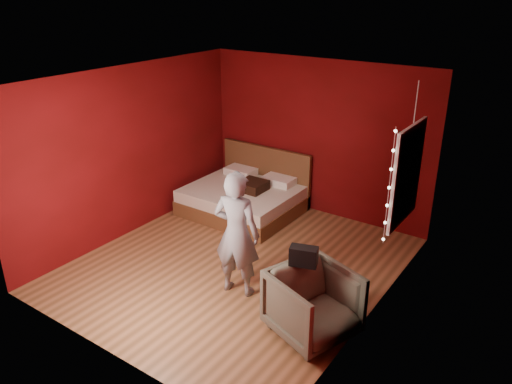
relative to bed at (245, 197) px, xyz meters
name	(u,v)px	position (x,y,z in m)	size (l,w,h in m)	color
floor	(237,264)	(0.95, -1.52, -0.26)	(4.50, 4.50, 0.00)	#9B633E
room_walls	(235,151)	(0.95, -1.52, 1.42)	(4.04, 4.54, 2.62)	maroon
window	(407,175)	(2.92, -0.62, 1.24)	(0.05, 0.97, 1.27)	white
fairy_lights	(389,188)	(2.89, -1.14, 1.24)	(0.04, 0.04, 1.45)	silver
bed	(245,197)	(0.00, 0.00, 0.00)	(1.81, 1.54, 0.99)	brown
person	(237,234)	(1.35, -2.04, 0.57)	(0.60, 0.40, 1.65)	gray
armchair	(313,304)	(2.55, -2.24, 0.14)	(0.84, 0.87, 0.79)	#62604D
handbag	(304,256)	(2.36, -2.15, 0.64)	(0.31, 0.15, 0.22)	black
throw_pillow	(252,186)	(0.19, -0.05, 0.27)	(0.44, 0.44, 0.16)	black
hanging_plant	(412,139)	(2.83, -0.31, 1.61)	(0.32, 0.28, 0.91)	silver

